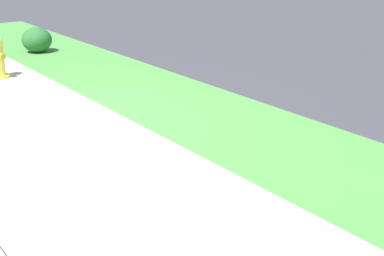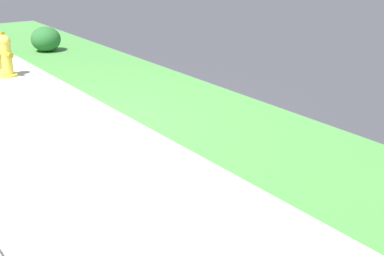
% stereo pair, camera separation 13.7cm
% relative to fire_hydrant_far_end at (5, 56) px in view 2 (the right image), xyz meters
% --- Properties ---
extents(ground_plane, '(120.00, 120.00, 0.00)m').
position_rel_fire_hydrant_far_end_xyz_m(ground_plane, '(2.87, -0.51, -0.36)').
color(ground_plane, '#38383D').
extents(sidewalk_pavement, '(18.00, 2.31, 0.01)m').
position_rel_fire_hydrant_far_end_xyz_m(sidewalk_pavement, '(2.87, -0.51, -0.36)').
color(sidewalk_pavement, '#ADA89E').
rests_on(sidewalk_pavement, ground).
extents(grass_verge, '(18.00, 1.89, 0.01)m').
position_rel_fire_hydrant_far_end_xyz_m(grass_verge, '(2.87, 1.59, -0.36)').
color(grass_verge, '#47893D').
rests_on(grass_verge, ground).
extents(fire_hydrant_far_end, '(0.41, 0.39, 0.75)m').
position_rel_fire_hydrant_far_end_xyz_m(fire_hydrant_far_end, '(0.00, 0.00, 0.00)').
color(fire_hydrant_far_end, yellow).
rests_on(fire_hydrant_far_end, ground).
extents(shrub_bush_near_lamp, '(0.59, 0.59, 0.51)m').
position_rel_fire_hydrant_far_end_xyz_m(shrub_bush_near_lamp, '(-1.70, 1.31, -0.11)').
color(shrub_bush_near_lamp, '#28662D').
rests_on(shrub_bush_near_lamp, ground).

